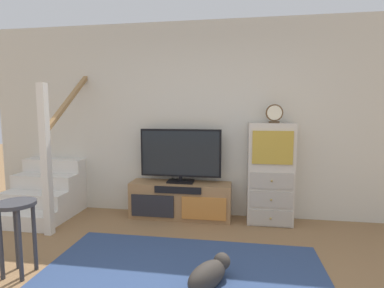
{
  "coord_description": "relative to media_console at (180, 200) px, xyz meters",
  "views": [
    {
      "loc": [
        0.48,
        -1.73,
        1.48
      ],
      "look_at": [
        -0.05,
        1.64,
        1.1
      ],
      "focal_mm": 27.78,
      "sensor_mm": 36.0,
      "label": 1
    }
  ],
  "objects": [
    {
      "name": "bar_stool_near",
      "position": [
        -1.16,
        -1.64,
        0.26
      ],
      "size": [
        0.34,
        0.34,
        0.68
      ],
      "color": "#333338",
      "rests_on": "ground_plane"
    },
    {
      "name": "staircase",
      "position": [
        -1.94,
        0.01,
        0.12
      ],
      "size": [
        1.0,
        1.36,
        2.2
      ],
      "color": "silver",
      "rests_on": "ground_plane"
    },
    {
      "name": "desk_clock",
      "position": [
        1.23,
        -0.0,
        1.2
      ],
      "size": [
        0.22,
        0.08,
        0.24
      ],
      "color": "#4C3823",
      "rests_on": "side_cabinet"
    },
    {
      "name": "media_console",
      "position": [
        0.0,
        0.0,
        0.0
      ],
      "size": [
        1.39,
        0.38,
        0.5
      ],
      "color": "#997047",
      "rests_on": "ground_plane"
    },
    {
      "name": "back_wall",
      "position": [
        0.3,
        0.27,
        1.1
      ],
      "size": [
        6.4,
        0.12,
        2.7
      ],
      "primitive_type": "cube",
      "color": "beige",
      "rests_on": "ground_plane"
    },
    {
      "name": "dog",
      "position": [
        0.56,
        -1.57,
        -0.13
      ],
      "size": [
        0.4,
        0.49,
        0.23
      ],
      "color": "#332D28",
      "rests_on": "ground_plane"
    },
    {
      "name": "area_rug",
      "position": [
        0.3,
        -1.59,
        -0.24
      ],
      "size": [
        2.6,
        1.8,
        0.01
      ],
      "primitive_type": "cube",
      "color": "navy",
      "rests_on": "ground_plane"
    },
    {
      "name": "television",
      "position": [
        -0.0,
        0.02,
        0.64
      ],
      "size": [
        1.11,
        0.22,
        0.74
      ],
      "color": "black",
      "rests_on": "media_console"
    },
    {
      "name": "side_cabinet",
      "position": [
        1.2,
        0.01,
        0.41
      ],
      "size": [
        0.58,
        0.38,
        1.32
      ],
      "color": "beige",
      "rests_on": "ground_plane"
    }
  ]
}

